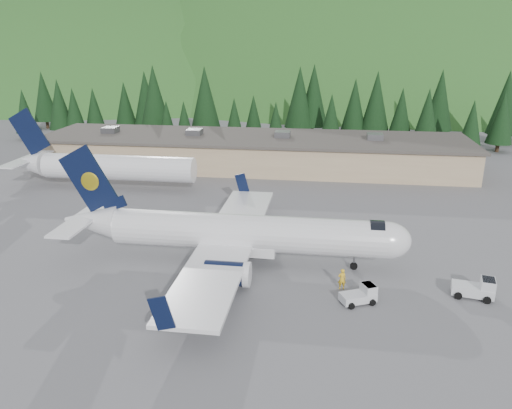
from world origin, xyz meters
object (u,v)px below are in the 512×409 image
at_px(second_airliner, 99,166).
at_px(baggage_tug_a, 361,295).
at_px(airliner, 237,234).
at_px(ramp_worker, 342,279).
at_px(baggage_tug_b, 477,288).
at_px(terminal_building, 253,151).

distance_m(second_airliner, baggage_tug_a, 45.37).
xyz_separation_m(airliner, ramp_worker, (9.95, -4.14, -2.04)).
relative_size(baggage_tug_b, terminal_building, 0.05).
xyz_separation_m(baggage_tug_a, baggage_tug_b, (9.74, 2.24, 0.11)).
xyz_separation_m(airliner, second_airliner, (-23.93, 21.99, 0.32)).
height_order(airliner, second_airliner, second_airliner).
bearing_deg(baggage_tug_a, terminal_building, 84.16).
bearing_deg(airliner, baggage_tug_b, -10.34).
relative_size(airliner, baggage_tug_a, 10.48).
bearing_deg(baggage_tug_b, airliner, -179.42).
bearing_deg(ramp_worker, terminal_building, -83.68).
bearing_deg(terminal_building, baggage_tug_b, -59.03).
bearing_deg(terminal_building, ramp_worker, -71.66).
bearing_deg(second_airliner, ramp_worker, -37.64).
bearing_deg(second_airliner, baggage_tug_a, -38.60).
distance_m(second_airliner, terminal_building, 25.55).
bearing_deg(airliner, ramp_worker, -22.18).
bearing_deg(airliner, baggage_tug_a, -28.25).
distance_m(baggage_tug_a, terminal_building, 46.93).
bearing_deg(terminal_building, airliner, -83.96).
distance_m(airliner, baggage_tug_a, 13.26).
height_order(second_airliner, terminal_building, second_airliner).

